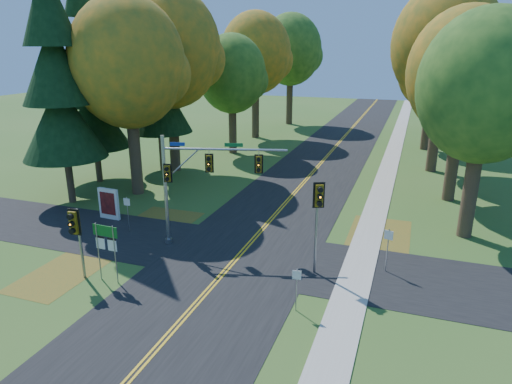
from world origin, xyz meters
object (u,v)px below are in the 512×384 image
(info_kiosk, at_px, (109,204))
(route_sign_cluster, at_px, (106,241))
(traffic_mast, at_px, (195,176))
(east_signal_pole, at_px, (318,206))

(info_kiosk, bearing_deg, route_sign_cluster, -50.07)
(traffic_mast, xyz_separation_m, route_sign_cluster, (-2.05, -5.22, -1.93))
(route_sign_cluster, relative_size, info_kiosk, 1.42)
(traffic_mast, height_order, route_sign_cluster, traffic_mast)
(traffic_mast, height_order, info_kiosk, traffic_mast)
(route_sign_cluster, bearing_deg, east_signal_pole, 25.75)
(traffic_mast, height_order, east_signal_pole, traffic_mast)
(east_signal_pole, xyz_separation_m, info_kiosk, (-14.14, 3.00, -2.57))
(east_signal_pole, bearing_deg, info_kiosk, 143.21)
(route_sign_cluster, bearing_deg, info_kiosk, 129.08)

